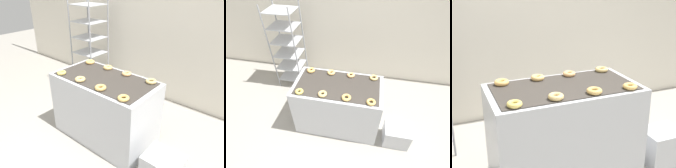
{
  "view_description": "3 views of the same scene",
  "coord_description": "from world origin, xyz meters",
  "views": [
    {
      "loc": [
        1.67,
        -1.24,
        2.06
      ],
      "look_at": [
        0.0,
        0.76,
        0.76
      ],
      "focal_mm": 35.0,
      "sensor_mm": 36.0,
      "label": 1
    },
    {
      "loc": [
        0.38,
        -1.31,
        2.66
      ],
      "look_at": [
        0.0,
        0.61,
        0.92
      ],
      "focal_mm": 28.0,
      "sensor_mm": 36.0,
      "label": 2
    },
    {
      "loc": [
        -0.99,
        -1.78,
        1.85
      ],
      "look_at": [
        0.0,
        0.61,
        0.92
      ],
      "focal_mm": 50.0,
      "sensor_mm": 36.0,
      "label": 3
    }
  ],
  "objects": [
    {
      "name": "ground_plane",
      "position": [
        0.0,
        0.0,
        0.0
      ],
      "size": [
        14.0,
        14.0,
        0.0
      ],
      "primitive_type": "plane",
      "color": "#9E998E"
    },
    {
      "name": "wall_back",
      "position": [
        0.0,
        2.12,
        1.4
      ],
      "size": [
        8.0,
        0.05,
        2.8
      ],
      "color": "silver",
      "rests_on": "ground_plane"
    },
    {
      "name": "fryer_machine",
      "position": [
        0.0,
        0.61,
        0.45
      ],
      "size": [
        1.35,
        0.72,
        0.9
      ],
      "color": "#B7BABF",
      "rests_on": "ground_plane"
    },
    {
      "name": "baking_rack_cart",
      "position": [
        -1.22,
        1.56,
        0.89
      ],
      "size": [
        0.54,
        0.49,
        1.75
      ],
      "color": "gray",
      "rests_on": "ground_plane"
    },
    {
      "name": "donut_near_left",
      "position": [
        -0.51,
        0.34,
        0.92
      ],
      "size": [
        0.12,
        0.12,
        0.04
      ],
      "primitive_type": "torus",
      "color": "#D8BD59",
      "rests_on": "fryer_machine"
    },
    {
      "name": "donut_near_midleft",
      "position": [
        -0.17,
        0.36,
        0.92
      ],
      "size": [
        0.13,
        0.13,
        0.04
      ],
      "primitive_type": "torus",
      "color": "tan",
      "rests_on": "fryer_machine"
    },
    {
      "name": "donut_near_midright",
      "position": [
        0.17,
        0.36,
        0.92
      ],
      "size": [
        0.13,
        0.13,
        0.04
      ],
      "primitive_type": "torus",
      "color": "tan",
      "rests_on": "fryer_machine"
    },
    {
      "name": "donut_near_right",
      "position": [
        0.51,
        0.34,
        0.92
      ],
      "size": [
        0.13,
        0.13,
        0.04
      ],
      "primitive_type": "torus",
      "color": "#DEAE59",
      "rests_on": "fryer_machine"
    },
    {
      "name": "donut_far_left",
      "position": [
        -0.5,
        0.86,
        0.92
      ],
      "size": [
        0.13,
        0.13,
        0.04
      ],
      "primitive_type": "torus",
      "color": "#ECB05C",
      "rests_on": "fryer_machine"
    },
    {
      "name": "donut_far_midleft",
      "position": [
        -0.16,
        0.87,
        0.92
      ],
      "size": [
        0.13,
        0.13,
        0.04
      ],
      "primitive_type": "torus",
      "color": "#E8B668",
      "rests_on": "fryer_machine"
    },
    {
      "name": "donut_far_midright",
      "position": [
        0.16,
        0.87,
        0.92
      ],
      "size": [
        0.12,
        0.12,
        0.04
      ],
      "primitive_type": "torus",
      "color": "#EAAD6B",
      "rests_on": "fryer_machine"
    },
    {
      "name": "donut_far_right",
      "position": [
        0.52,
        0.87,
        0.92
      ],
      "size": [
        0.13,
        0.13,
        0.04
      ],
      "primitive_type": "torus",
      "color": "#D9B86E",
      "rests_on": "fryer_machine"
    }
  ]
}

